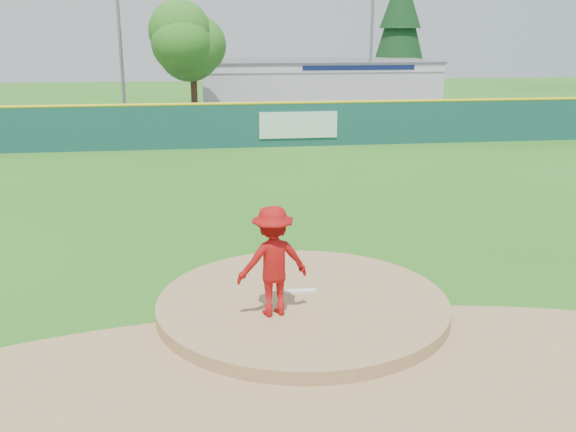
{
  "coord_description": "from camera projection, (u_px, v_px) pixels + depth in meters",
  "views": [
    {
      "loc": [
        -1.83,
        -11.08,
        5.1
      ],
      "look_at": [
        0.0,
        2.0,
        1.3
      ],
      "focal_mm": 40.0,
      "sensor_mm": 36.0,
      "label": 1
    }
  ],
  "objects": [
    {
      "name": "ground",
      "position": [
        303.0,
        310.0,
        12.2
      ],
      "size": [
        120.0,
        120.0,
        0.0
      ],
      "primitive_type": "plane",
      "color": "#286B19",
      "rests_on": "ground"
    },
    {
      "name": "pitchers_mound",
      "position": [
        303.0,
        310.0,
        12.2
      ],
      "size": [
        5.5,
        5.5,
        0.5
      ],
      "primitive_type": "cylinder",
      "color": "#9E774C",
      "rests_on": "ground"
    },
    {
      "name": "pitching_rubber",
      "position": [
        300.0,
        291.0,
        12.41
      ],
      "size": [
        0.6,
        0.15,
        0.04
      ],
      "primitive_type": "cube",
      "color": "white",
      "rests_on": "pitchers_mound"
    },
    {
      "name": "infield_dirt_arc",
      "position": [
        335.0,
        395.0,
        9.35
      ],
      "size": [
        15.4,
        15.4,
        0.01
      ],
      "primitive_type": "cylinder",
      "color": "#9E774C",
      "rests_on": "ground"
    },
    {
      "name": "parking_lot",
      "position": [
        230.0,
        121.0,
        37.9
      ],
      "size": [
        44.0,
        16.0,
        0.02
      ],
      "primitive_type": "cube",
      "color": "#38383A",
      "rests_on": "ground"
    },
    {
      "name": "pitcher",
      "position": [
        273.0,
        261.0,
        11.21
      ],
      "size": [
        1.4,
        0.98,
        1.98
      ],
      "primitive_type": "imported",
      "rotation": [
        0.0,
        0.0,
        3.34
      ],
      "color": "#A00D0D",
      "rests_on": "pitchers_mound"
    },
    {
      "name": "van",
      "position": [
        141.0,
        127.0,
        31.29
      ],
      "size": [
        4.91,
        3.7,
        1.24
      ],
      "primitive_type": "imported",
      "rotation": [
        0.0,
        0.0,
        1.15
      ],
      "color": "white",
      "rests_on": "parking_lot"
    },
    {
      "name": "pool_building_grp",
      "position": [
        315.0,
        85.0,
        42.99
      ],
      "size": [
        15.2,
        8.2,
        3.31
      ],
      "color": "silver",
      "rests_on": "ground"
    },
    {
      "name": "fence_banners",
      "position": [
        127.0,
        128.0,
        28.32
      ],
      "size": [
        18.95,
        0.04,
        1.2
      ],
      "color": "#57100C",
      "rests_on": "ground"
    },
    {
      "name": "outfield_fence",
      "position": [
        239.0,
        124.0,
        29.03
      ],
      "size": [
        40.0,
        0.14,
        2.07
      ],
      "color": "#154644",
      "rests_on": "ground"
    },
    {
      "name": "deciduous_tree",
      "position": [
        192.0,
        42.0,
        34.47
      ],
      "size": [
        5.6,
        5.6,
        7.36
      ],
      "color": "#382314",
      "rests_on": "ground"
    },
    {
      "name": "conifer_tree",
      "position": [
        400.0,
        26.0,
        46.66
      ],
      "size": [
        4.4,
        4.4,
        9.5
      ],
      "color": "#382314",
      "rests_on": "ground"
    },
    {
      "name": "light_pole_left",
      "position": [
        118.0,
        14.0,
        35.43
      ],
      "size": [
        1.75,
        0.25,
        11.0
      ],
      "color": "gray",
      "rests_on": "ground"
    },
    {
      "name": "light_pole_right",
      "position": [
        372.0,
        24.0,
        39.47
      ],
      "size": [
        1.75,
        0.25,
        10.0
      ],
      "color": "gray",
      "rests_on": "ground"
    }
  ]
}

